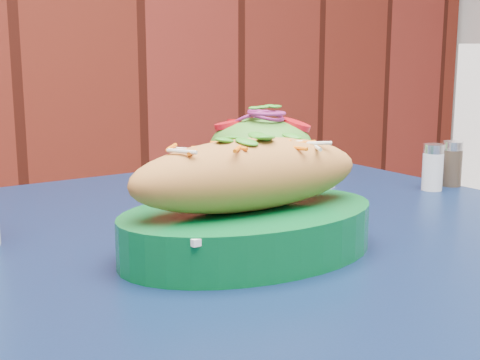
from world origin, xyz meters
TOP-DOWN VIEW (x-y plane):
  - cafe_table at (0.13, 1.66)m, footprint 0.87×0.87m
  - banh_mi_basket at (0.10, 1.62)m, footprint 0.28×0.20m
  - salad_plate at (0.33, 1.88)m, footprint 0.22×0.22m
  - salt_shaker at (0.48, 1.69)m, footprint 0.03×0.03m
  - pepper_shaker at (0.52, 1.69)m, footprint 0.03×0.03m

SIDE VIEW (x-z plane):
  - cafe_table at x=0.13m, z-range 0.29..1.04m
  - salt_shaker at x=0.48m, z-range 0.75..0.81m
  - pepper_shaker at x=0.52m, z-range 0.75..0.81m
  - salad_plate at x=0.33m, z-range 0.74..0.85m
  - banh_mi_basket at x=0.10m, z-range 0.74..0.86m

